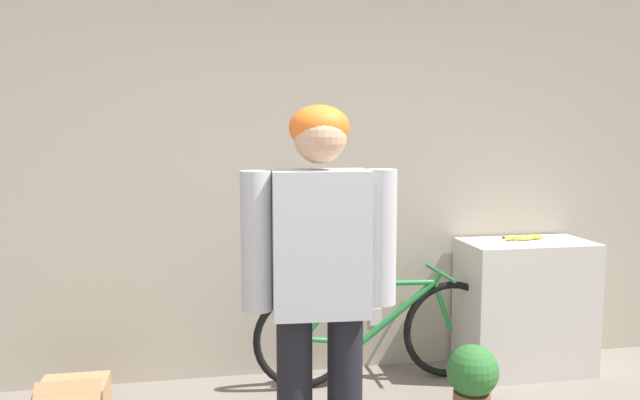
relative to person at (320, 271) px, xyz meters
The scene contains 6 objects.
wall_back 1.50m from the person, 85.59° to the left, with size 8.00×0.07×2.60m.
side_shelf 2.11m from the person, 35.92° to the left, with size 0.86×0.47×0.90m.
person is the anchor object (origin of this frame).
bicycle 1.48m from the person, 62.54° to the left, with size 1.64×0.46×0.72m.
banana 2.05m from the person, 37.01° to the left, with size 0.30×0.09×0.04m.
potted_plant 1.39m from the person, 30.00° to the left, with size 0.30×0.30×0.43m.
Camera 1 is at (-0.60, -1.61, 1.65)m, focal length 35.00 mm.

